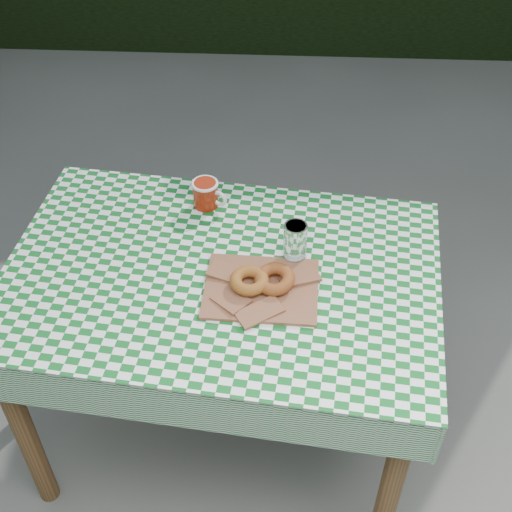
{
  "coord_description": "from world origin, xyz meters",
  "views": [
    {
      "loc": [
        0.09,
        -1.19,
        2.04
      ],
      "look_at": [
        0.02,
        0.15,
        0.79
      ],
      "focal_mm": 48.06,
      "sensor_mm": 36.0,
      "label": 1
    }
  ],
  "objects": [
    {
      "name": "bagel_front",
      "position": [
        0.01,
        0.05,
        0.79
      ],
      "size": [
        0.13,
        0.13,
        0.03
      ],
      "primitive_type": "torus",
      "rotation": [
        0.0,
        0.0,
        -0.37
      ],
      "color": "#9A5B20",
      "rests_on": "paper_bag"
    },
    {
      "name": "drinking_glass",
      "position": [
        0.13,
        0.18,
        0.81
      ],
      "size": [
        0.07,
        0.07,
        0.11
      ],
      "primitive_type": "cylinder",
      "rotation": [
        0.0,
        0.0,
        0.07
      ],
      "color": "white",
      "rests_on": "tablecloth"
    },
    {
      "name": "tablecloth",
      "position": [
        -0.07,
        0.11,
        0.75
      ],
      "size": [
        1.25,
        0.91,
        0.01
      ],
      "primitive_type": "cube",
      "rotation": [
        0.0,
        0.0,
        -0.11
      ],
      "color": "#0E5C1F",
      "rests_on": "table"
    },
    {
      "name": "bagel_back",
      "position": [
        0.07,
        0.06,
        0.79
      ],
      "size": [
        0.15,
        0.15,
        0.03
      ],
      "primitive_type": "torus",
      "rotation": [
        0.0,
        0.0,
        -0.62
      ],
      "color": "brown",
      "rests_on": "paper_bag"
    },
    {
      "name": "coffee_mug",
      "position": [
        -0.14,
        0.39,
        0.8
      ],
      "size": [
        0.2,
        0.2,
        0.08
      ],
      "primitive_type": null,
      "rotation": [
        0.0,
        0.0,
        -0.44
      ],
      "color": "maroon",
      "rests_on": "tablecloth"
    },
    {
      "name": "ground",
      "position": [
        0.0,
        0.0,
        0.0
      ],
      "size": [
        60.0,
        60.0,
        0.0
      ],
      "primitive_type": "plane",
      "color": "#4E4F4A",
      "rests_on": "ground"
    },
    {
      "name": "paper_bag",
      "position": [
        0.04,
        0.05,
        0.76
      ],
      "size": [
        0.3,
        0.25,
        0.02
      ],
      "primitive_type": "cube",
      "rotation": [
        0.0,
        0.0,
        -0.03
      ],
      "color": "brown",
      "rests_on": "tablecloth"
    },
    {
      "name": "table",
      "position": [
        -0.07,
        0.11,
        0.38
      ],
      "size": [
        1.23,
        0.89,
        0.75
      ],
      "primitive_type": "cube",
      "rotation": [
        0.0,
        0.0,
        -0.11
      ],
      "color": "brown",
      "rests_on": "ground"
    }
  ]
}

